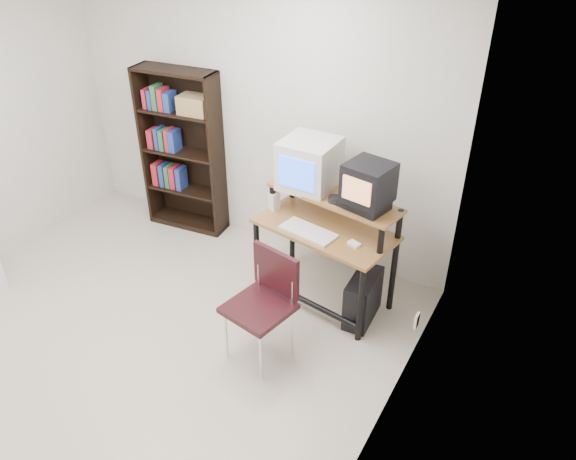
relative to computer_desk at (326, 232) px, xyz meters
The scene contains 17 objects.
floor 1.90m from the computer_desk, 127.38° to the right, with size 4.00×4.00×0.01m, color beige.
ceiling 2.61m from the computer_desk, 127.38° to the right, with size 4.00×4.00×0.01m, color white.
back_wall 1.37m from the computer_desk, 151.05° to the left, with size 4.00×0.01×2.60m, color beige.
right_wall 1.79m from the computer_desk, 56.63° to the right, with size 0.01×4.00×2.60m, color beige.
computer_desk is the anchor object (origin of this frame).
crt_monitor 0.58m from the computer_desk, 146.06° to the left, with size 0.44×0.45×0.41m.
vcr 0.44m from the computer_desk, ahead, with size 0.36×0.26×0.08m, color black.
crt_tv 0.62m from the computer_desk, ahead, with size 0.39×0.38×0.31m.
cd_spindle 0.32m from the computer_desk, 14.60° to the left, with size 0.12×0.12×0.05m, color #26262B.
keyboard 0.19m from the computer_desk, 119.53° to the right, with size 0.47×0.21×0.04m, color beige.
mousepad 0.33m from the computer_desk, 26.10° to the right, with size 0.22×0.18×0.01m, color black.
mouse 0.35m from the computer_desk, 24.48° to the right, with size 0.10×0.06×0.03m, color white.
desk_speaker 0.54m from the computer_desk, behind, with size 0.08×0.07×0.17m, color beige.
pc_tower 0.63m from the computer_desk, 13.74° to the right, with size 0.20×0.45×0.42m, color black.
school_chair 0.84m from the computer_desk, 96.57° to the right, with size 0.52×0.52×0.89m.
bookshelf 1.89m from the computer_desk, 166.19° to the left, with size 0.86×0.36×1.68m.
wall_outlet 1.02m from the computer_desk, 15.63° to the right, with size 0.02×0.08×0.12m, color beige.
Camera 1 is at (2.72, -2.19, 3.18)m, focal length 35.00 mm.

